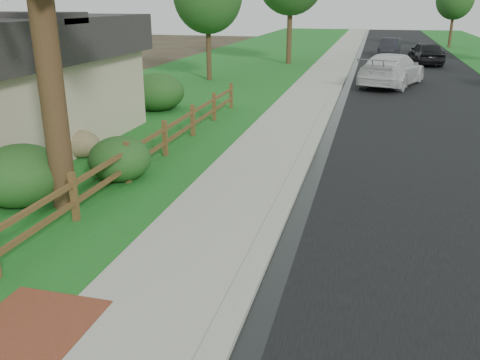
# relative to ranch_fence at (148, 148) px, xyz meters

# --- Properties ---
(ground) EXTENTS (120.00, 120.00, 0.00)m
(ground) POSITION_rel_ranch_fence_xyz_m (3.60, -6.40, -0.62)
(ground) COLOR #31251B
(road) EXTENTS (8.00, 90.00, 0.02)m
(road) POSITION_rel_ranch_fence_xyz_m (8.20, 28.60, -0.61)
(road) COLOR black
(road) RESTS_ON ground
(curb) EXTENTS (0.40, 90.00, 0.12)m
(curb) POSITION_rel_ranch_fence_xyz_m (4.00, 28.60, -0.56)
(curb) COLOR gray
(curb) RESTS_ON ground
(wet_gutter) EXTENTS (0.50, 90.00, 0.00)m
(wet_gutter) POSITION_rel_ranch_fence_xyz_m (4.35, 28.60, -0.60)
(wet_gutter) COLOR black
(wet_gutter) RESTS_ON road
(sidewalk) EXTENTS (2.20, 90.00, 0.10)m
(sidewalk) POSITION_rel_ranch_fence_xyz_m (2.70, 28.60, -0.57)
(sidewalk) COLOR #A2A08D
(sidewalk) RESTS_ON ground
(grass_strip) EXTENTS (1.60, 90.00, 0.06)m
(grass_strip) POSITION_rel_ranch_fence_xyz_m (0.80, 28.60, -0.59)
(grass_strip) COLOR #17531C
(grass_strip) RESTS_ON ground
(lawn_near) EXTENTS (9.00, 90.00, 0.04)m
(lawn_near) POSITION_rel_ranch_fence_xyz_m (-4.40, 28.60, -0.60)
(lawn_near) COLOR #17531C
(lawn_near) RESTS_ON ground
(brick_patch) EXTENTS (1.60, 2.40, 0.11)m
(brick_patch) POSITION_rel_ranch_fence_xyz_m (1.40, -7.40, -0.56)
(brick_patch) COLOR brown
(brick_patch) RESTS_ON ground
(ranch_fence) EXTENTS (0.12, 16.92, 1.10)m
(ranch_fence) POSITION_rel_ranch_fence_xyz_m (0.00, 0.00, 0.00)
(ranch_fence) COLOR #4E371A
(ranch_fence) RESTS_ON ground
(white_suv) EXTENTS (4.00, 6.33, 1.71)m
(white_suv) POSITION_rel_ranch_fence_xyz_m (6.65, 16.48, 0.26)
(white_suv) COLOR silver
(white_suv) RESTS_ON road
(dark_car_mid) EXTENTS (2.45, 4.92, 1.61)m
(dark_car_mid) POSITION_rel_ranch_fence_xyz_m (9.23, 27.07, 0.21)
(dark_car_mid) COLOR black
(dark_car_mid) RESTS_ON road
(dark_car_far) EXTENTS (1.92, 4.32, 1.38)m
(dark_car_far) POSITION_rel_ranch_fence_xyz_m (6.85, 32.90, 0.09)
(dark_car_far) COLOR black
(dark_car_far) RESTS_ON road
(boulder) EXTENTS (1.35, 1.09, 0.82)m
(boulder) POSITION_rel_ranch_fence_xyz_m (-2.40, 0.57, -0.21)
(boulder) COLOR brown
(boulder) RESTS_ON ground
(shrub_b) EXTENTS (2.48, 2.48, 1.37)m
(shrub_b) POSITION_rel_ranch_fence_xyz_m (-1.71, -2.98, 0.07)
(shrub_b) COLOR #1E4518
(shrub_b) RESTS_ON ground
(shrub_c) EXTENTS (1.98, 1.98, 1.13)m
(shrub_c) POSITION_rel_ranch_fence_xyz_m (-0.33, -0.96, -0.05)
(shrub_c) COLOR #1E4518
(shrub_c) RESTS_ON ground
(shrub_d) EXTENTS (3.01, 3.01, 1.55)m
(shrub_d) POSITION_rel_ranch_fence_xyz_m (-2.90, 7.38, 0.16)
(shrub_d) COLOR #1E4518
(shrub_d) RESTS_ON ground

